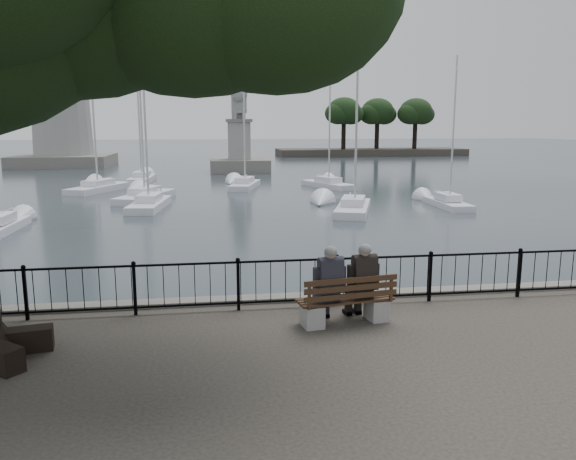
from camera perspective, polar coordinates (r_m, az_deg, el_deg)
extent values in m
cube|color=#605D56|center=(12.11, -0.35, -9.39)|extent=(200.00, 0.40, 1.20)
plane|color=#202A30|center=(111.38, -7.72, 8.00)|extent=(260.00, 260.00, 0.00)
cube|color=black|center=(11.21, 0.00, -3.12)|extent=(22.00, 0.04, 0.04)
cube|color=black|center=(11.43, 0.00, -7.17)|extent=(22.00, 0.04, 0.04)
cube|color=gray|center=(10.39, 2.48, -8.69)|extent=(0.41, 0.50, 0.41)
cube|color=gray|center=(10.87, 9.01, -7.93)|extent=(0.41, 0.50, 0.41)
cube|color=black|center=(10.54, 5.85, -7.05)|extent=(1.86, 0.77, 0.04)
cube|color=black|center=(10.21, 6.47, -5.87)|extent=(1.79, 0.31, 0.40)
cube|color=black|center=(10.39, 4.12, -6.59)|extent=(0.40, 0.35, 0.24)
cube|color=black|center=(10.18, 4.38, -4.71)|extent=(0.47, 0.30, 0.60)
sphere|color=tan|center=(10.12, 4.33, -2.36)|extent=(0.23, 0.23, 0.23)
ellipsoid|color=gray|center=(10.09, 4.38, -2.19)|extent=(0.24, 0.24, 0.20)
cube|color=black|center=(10.75, 3.53, -7.92)|extent=(0.38, 0.48, 0.45)
cube|color=black|center=(10.64, 7.51, -6.23)|extent=(0.40, 0.35, 0.24)
cube|color=black|center=(10.44, 7.81, -4.40)|extent=(0.47, 0.30, 0.60)
sphere|color=tan|center=(10.38, 7.77, -2.10)|extent=(0.23, 0.23, 0.23)
ellipsoid|color=gray|center=(10.35, 7.84, -1.94)|extent=(0.24, 0.24, 0.20)
cube|color=black|center=(11.00, 6.83, -7.55)|extent=(0.38, 0.48, 0.45)
cube|color=#605D56|center=(72.27, -21.72, 6.55)|extent=(10.75, 10.75, 1.40)
cone|color=gray|center=(72.75, -22.46, 17.04)|extent=(6.88, 6.88, 25.79)
cube|color=#605D56|center=(58.52, -4.96, 6.50)|extent=(5.93, 5.93, 1.40)
cube|color=gray|center=(58.40, -4.99, 8.92)|extent=(2.17, 2.56, 3.95)
cube|color=#605D56|center=(58.39, -5.03, 11.01)|extent=(2.56, 2.96, 0.30)
cube|color=gray|center=(58.70, -5.06, 11.82)|extent=(1.28, 2.17, 1.38)
cube|color=gray|center=(57.73, -5.01, 12.53)|extent=(1.48, 0.99, 1.58)
sphere|color=gray|center=(57.39, -5.00, 13.63)|extent=(1.68, 1.68, 1.68)
cube|color=silver|center=(28.06, -27.23, 0.04)|extent=(1.36, 4.69, 0.52)
cube|color=silver|center=(33.07, -13.89, 2.32)|extent=(2.20, 5.81, 0.63)
cube|color=silver|center=(33.01, -13.93, 3.18)|extent=(1.41, 2.42, 0.47)
cylinder|color=beige|center=(32.47, -14.39, 12.12)|extent=(0.13, 0.13, 10.66)
cube|color=silver|center=(30.81, 6.63, 1.98)|extent=(3.41, 6.02, 0.65)
cube|color=silver|center=(30.74, 6.65, 2.90)|extent=(1.89, 2.62, 0.48)
cylinder|color=beige|center=(30.18, 7.01, 12.17)|extent=(0.13, 0.13, 10.30)
cube|color=silver|center=(33.94, 15.89, 2.43)|extent=(1.57, 4.91, 0.54)
cube|color=silver|center=(33.88, 15.93, 3.26)|extent=(1.08, 2.02, 0.40)
cylinder|color=beige|center=(33.39, 16.46, 9.75)|extent=(0.11, 0.11, 8.07)
cube|color=silver|center=(42.74, -18.65, 3.86)|extent=(3.96, 6.33, 0.68)
cube|color=silver|center=(42.69, -18.69, 4.52)|extent=(2.13, 2.80, 0.51)
cylinder|color=beige|center=(42.23, -19.29, 13.15)|extent=(0.14, 0.14, 13.21)
cube|color=silver|center=(42.99, -4.41, 4.41)|extent=(2.89, 5.78, 0.62)
cube|color=silver|center=(42.94, -4.41, 5.08)|extent=(1.67, 2.48, 0.46)
cylinder|color=beige|center=(42.47, -4.49, 12.13)|extent=(0.12, 0.12, 10.94)
cube|color=silver|center=(43.31, 4.08, 4.46)|extent=(3.44, 5.62, 0.61)
cube|color=silver|center=(43.26, 4.09, 5.12)|extent=(1.86, 2.47, 0.45)
cylinder|color=beige|center=(42.79, 4.26, 11.45)|extent=(0.12, 0.12, 9.93)
cube|color=silver|center=(49.50, -14.59, 4.90)|extent=(1.93, 6.14, 0.68)
cube|color=silver|center=(49.45, -14.62, 5.48)|extent=(1.33, 2.52, 0.51)
cylinder|color=beige|center=(49.00, -14.99, 12.57)|extent=(0.14, 0.14, 12.61)
cube|color=silver|center=(36.79, -14.28, 3.10)|extent=(3.54, 6.23, 0.67)
cube|color=silver|center=(36.74, -14.32, 3.87)|extent=(1.96, 2.72, 0.50)
cylinder|color=beige|center=(36.24, -14.81, 13.38)|extent=(0.13, 0.13, 12.53)
cube|color=#2C2823|center=(92.29, 8.37, 7.80)|extent=(30.00, 8.00, 1.20)
cylinder|color=black|center=(88.95, 5.66, 9.38)|extent=(0.70, 0.70, 4.00)
ellipsoid|color=black|center=(88.97, 5.71, 11.95)|extent=(5.20, 5.20, 4.16)
cylinder|color=black|center=(92.50, 9.01, 9.34)|extent=(0.70, 0.70, 4.00)
ellipsoid|color=black|center=(92.52, 9.08, 11.82)|extent=(5.20, 5.20, 4.16)
cylinder|color=black|center=(93.53, 12.75, 9.23)|extent=(0.70, 0.70, 4.00)
ellipsoid|color=black|center=(93.55, 12.85, 11.67)|extent=(5.20, 5.20, 4.16)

